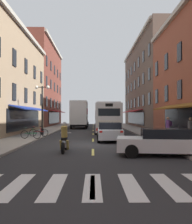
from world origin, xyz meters
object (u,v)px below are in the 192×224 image
box_truck (80,115)px  motorcycle_rider (65,139)px  pedestrian_near (168,127)px  pedestrian_mid (191,129)px  transit_bus (106,117)px  bicycle_near (31,134)px  sedan_far (83,122)px  sedan_near (109,131)px  bicycle_mid (39,132)px  street_lamp_twin (42,107)px  sedan_mid (164,142)px

box_truck → motorcycle_rider: size_ratio=3.64×
pedestrian_near → pedestrian_mid: 3.03m
pedestrian_near → box_truck: bearing=-4.0°
transit_bus → bicycle_near: size_ratio=7.22×
sedan_far → transit_bus: bearing=-79.8°
sedan_near → bicycle_mid: 6.58m
pedestrian_near → sedan_near: bearing=67.3°
box_truck → bicycle_mid: (-2.71, -16.06, -1.61)m
bicycle_mid → street_lamp_twin: bearing=92.5°
sedan_near → sedan_mid: bearing=-72.7°
box_truck → sedan_near: size_ratio=1.64×
street_lamp_twin → pedestrian_mid: bearing=-29.8°
sedan_mid → bicycle_near: 11.44m
motorcycle_rider → bicycle_near: bearing=118.6°
transit_bus → sedan_far: (-3.52, 19.60, -1.02)m
sedan_near → street_lamp_twin: bearing=145.6°
sedan_near → sedan_far: (-3.27, 29.25, -0.01)m
sedan_far → motorcycle_rider: (0.41, -35.19, -0.02)m
bicycle_mid → pedestrian_mid: (11.60, -4.89, 0.54)m
bicycle_mid → street_lamp_twin: street_lamp_twin is taller
motorcycle_rider → bicycle_near: size_ratio=1.21×
pedestrian_near → pedestrian_mid: bearing=164.0°
sedan_mid → motorcycle_rider: size_ratio=2.29×
box_truck → sedan_near: (3.40, -18.48, -1.37)m
bicycle_mid → transit_bus: bearing=48.7°
pedestrian_near → sedan_far: bearing=-12.8°
sedan_near → bicycle_mid: size_ratio=2.69×
sedan_mid → bicycle_mid: 12.79m
box_truck → street_lamp_twin: 14.53m
box_truck → pedestrian_near: size_ratio=4.31×
sedan_far → bicycle_mid: size_ratio=2.79×
sedan_mid → sedan_far: size_ratio=1.00×
box_truck → street_lamp_twin: size_ratio=1.59×
pedestrian_mid → bicycle_near: bearing=-152.1°
bicycle_near → pedestrian_mid: 12.12m
transit_bus → pedestrian_mid: bearing=-66.6°
sedan_mid → street_lamp_twin: size_ratio=1.00×
bicycle_near → bicycle_mid: 2.08m
box_truck → sedan_far: box_truck is taller
sedan_mid → bicycle_near: (-8.55, 7.59, -0.20)m
motorcycle_rider → transit_bus: bearing=78.7°
box_truck → street_lamp_twin: bearing=-101.1°
sedan_mid → motorcycle_rider: 5.28m
sedan_mid → motorcycle_rider: motorcycle_rider is taller
sedan_mid → pedestrian_mid: pedestrian_mid is taller
sedan_far → motorcycle_rider: motorcycle_rider is taller
sedan_far → street_lamp_twin: (-2.92, -25.01, 2.06)m
sedan_mid → pedestrian_mid: bearing=56.0°
box_truck → pedestrian_mid: bearing=-67.0°
motorcycle_rider → pedestrian_mid: pedestrian_mid is taller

